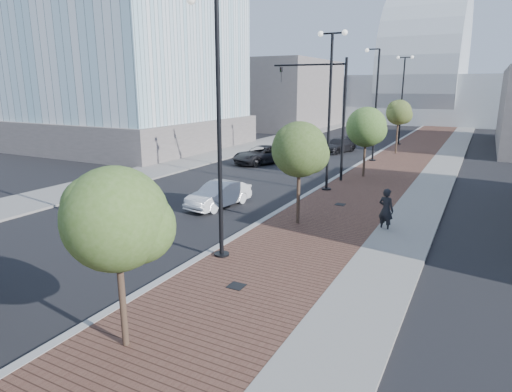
% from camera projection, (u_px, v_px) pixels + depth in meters
% --- Properties ---
extents(sidewalk, '(7.00, 140.00, 0.12)m').
position_uv_depth(sidewalk, '(418.00, 154.00, 40.71)').
color(sidewalk, '#4C2D23').
rests_on(sidewalk, ground).
extents(concrete_strip, '(2.40, 140.00, 0.13)m').
position_uv_depth(concrete_strip, '(450.00, 156.00, 39.49)').
color(concrete_strip, slate).
rests_on(concrete_strip, ground).
extents(curb, '(0.30, 140.00, 0.14)m').
position_uv_depth(curb, '(380.00, 151.00, 42.28)').
color(curb, gray).
rests_on(curb, ground).
extents(west_sidewalk, '(4.00, 140.00, 0.12)m').
position_uv_depth(west_sidewalk, '(262.00, 144.00, 48.14)').
color(west_sidewalk, slate).
rests_on(west_sidewalk, ground).
extents(white_sedan, '(1.94, 4.19, 1.33)m').
position_uv_depth(white_sedan, '(219.00, 195.00, 23.03)').
color(white_sedan, silver).
rests_on(white_sedan, ground).
extents(dark_car_mid, '(4.35, 5.80, 1.46)m').
position_uv_depth(dark_car_mid, '(262.00, 155.00, 35.95)').
color(dark_car_mid, black).
rests_on(dark_car_mid, ground).
extents(dark_car_far, '(2.97, 4.98, 1.35)m').
position_uv_depth(dark_car_far, '(338.00, 145.00, 42.03)').
color(dark_car_far, black).
rests_on(dark_car_far, ground).
extents(pedestrian, '(0.82, 0.67, 1.94)m').
position_uv_depth(pedestrian, '(386.00, 210.00, 19.11)').
color(pedestrian, black).
rests_on(pedestrian, ground).
extents(streetlight_1, '(1.44, 0.56, 9.21)m').
position_uv_depth(streetlight_1, '(217.00, 142.00, 15.26)').
color(streetlight_1, black).
rests_on(streetlight_1, ground).
extents(streetlight_2, '(1.72, 0.56, 9.28)m').
position_uv_depth(streetlight_2, '(329.00, 111.00, 25.40)').
color(streetlight_2, black).
rests_on(streetlight_2, ground).
extents(streetlight_3, '(1.44, 0.56, 9.21)m').
position_uv_depth(streetlight_3, '(374.00, 110.00, 35.86)').
color(streetlight_3, black).
rests_on(streetlight_3, ground).
extents(streetlight_4, '(1.72, 0.56, 9.28)m').
position_uv_depth(streetlight_4, '(402.00, 100.00, 45.99)').
color(streetlight_4, black).
rests_on(streetlight_4, ground).
extents(traffic_mast, '(5.09, 0.20, 8.00)m').
position_uv_depth(traffic_mast, '(331.00, 106.00, 28.34)').
color(traffic_mast, black).
rests_on(traffic_mast, ground).
extents(tree_0, '(2.47, 2.43, 4.55)m').
position_uv_depth(tree_0, '(118.00, 219.00, 9.86)').
color(tree_0, '#382619').
rests_on(tree_0, ground).
extents(tree_1, '(2.51, 2.49, 4.77)m').
position_uv_depth(tree_1, '(301.00, 150.00, 19.26)').
color(tree_1, '#382619').
rests_on(tree_1, ground).
extents(tree_2, '(2.72, 2.72, 4.90)m').
position_uv_depth(tree_2, '(367.00, 127.00, 29.55)').
color(tree_2, '#382619').
rests_on(tree_2, ground).
extents(tree_3, '(2.35, 2.29, 5.05)m').
position_uv_depth(tree_3, '(399.00, 113.00, 39.77)').
color(tree_3, '#382619').
rests_on(tree_3, ground).
extents(tower_podium, '(19.00, 19.00, 3.00)m').
position_uv_depth(tower_podium, '(134.00, 132.00, 45.87)').
color(tower_podium, '#5E5855').
rests_on(tower_podium, ground).
extents(convention_center, '(50.00, 30.00, 50.00)m').
position_uv_depth(convention_center, '(425.00, 87.00, 80.35)').
color(convention_center, '#B2BABD').
rests_on(convention_center, ground).
extents(commercial_block_nw, '(14.00, 20.00, 10.00)m').
position_uv_depth(commercial_block_nw, '(280.00, 94.00, 67.24)').
color(commercial_block_nw, '#68615E').
rests_on(commercial_block_nw, ground).
extents(utility_cover_1, '(0.50, 0.50, 0.02)m').
position_uv_depth(utility_cover_1, '(236.00, 286.00, 13.72)').
color(utility_cover_1, black).
rests_on(utility_cover_1, sidewalk).
extents(utility_cover_2, '(0.50, 0.50, 0.02)m').
position_uv_depth(utility_cover_2, '(340.00, 204.00, 23.16)').
color(utility_cover_2, black).
rests_on(utility_cover_2, sidewalk).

